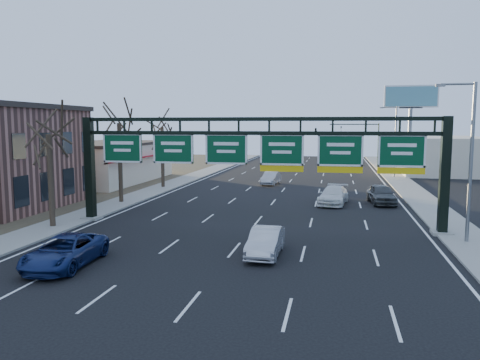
% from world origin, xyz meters
% --- Properties ---
extents(ground, '(160.00, 160.00, 0.00)m').
position_xyz_m(ground, '(0.00, 0.00, 0.00)').
color(ground, black).
rests_on(ground, ground).
extents(sidewalk_left, '(3.00, 120.00, 0.12)m').
position_xyz_m(sidewalk_left, '(-12.80, 20.00, 0.06)').
color(sidewalk_left, gray).
rests_on(sidewalk_left, ground).
extents(sidewalk_right, '(3.00, 120.00, 0.12)m').
position_xyz_m(sidewalk_right, '(12.80, 20.00, 0.06)').
color(sidewalk_right, gray).
rests_on(sidewalk_right, ground).
extents(dirt_strip_left, '(21.00, 120.00, 0.06)m').
position_xyz_m(dirt_strip_left, '(-25.00, 20.00, 0.03)').
color(dirt_strip_left, '#473D2B').
rests_on(dirt_strip_left, ground).
extents(lane_markings, '(21.60, 120.00, 0.01)m').
position_xyz_m(lane_markings, '(0.00, 20.00, 0.01)').
color(lane_markings, white).
rests_on(lane_markings, ground).
extents(sign_gantry, '(24.60, 1.20, 7.20)m').
position_xyz_m(sign_gantry, '(0.16, 8.00, 4.63)').
color(sign_gantry, black).
rests_on(sign_gantry, ground).
extents(cream_strip, '(10.90, 18.40, 4.70)m').
position_xyz_m(cream_strip, '(-21.48, 29.00, 2.36)').
color(cream_strip, beige).
rests_on(cream_strip, ground).
extents(building_right_distant, '(12.00, 20.00, 5.00)m').
position_xyz_m(building_right_distant, '(20.00, 50.00, 2.50)').
color(building_right_distant, beige).
rests_on(building_right_distant, ground).
extents(tree_gantry, '(3.60, 3.60, 8.48)m').
position_xyz_m(tree_gantry, '(-12.80, 5.00, 7.11)').
color(tree_gantry, '#332A1C').
rests_on(tree_gantry, sidewalk_left).
extents(tree_mid, '(3.60, 3.60, 9.24)m').
position_xyz_m(tree_mid, '(-12.80, 15.00, 7.85)').
color(tree_mid, '#332A1C').
rests_on(tree_mid, sidewalk_left).
extents(tree_far, '(3.60, 3.60, 8.86)m').
position_xyz_m(tree_far, '(-12.80, 25.00, 7.48)').
color(tree_far, '#332A1C').
rests_on(tree_far, sidewalk_left).
extents(streetlight_near, '(2.15, 0.22, 9.00)m').
position_xyz_m(streetlight_near, '(12.47, 6.00, 5.08)').
color(streetlight_near, slate).
rests_on(streetlight_near, sidewalk_right).
extents(streetlight_far, '(2.15, 0.22, 9.00)m').
position_xyz_m(streetlight_far, '(12.47, 40.00, 5.08)').
color(streetlight_far, slate).
rests_on(streetlight_far, sidewalk_right).
extents(billboard_right, '(7.00, 0.50, 12.00)m').
position_xyz_m(billboard_right, '(15.00, 44.98, 9.06)').
color(billboard_right, slate).
rests_on(billboard_right, ground).
extents(traffic_signal_mast, '(10.16, 0.54, 7.00)m').
position_xyz_m(traffic_signal_mast, '(5.69, 55.00, 5.50)').
color(traffic_signal_mast, black).
rests_on(traffic_signal_mast, ground).
extents(car_blue_suv, '(2.66, 5.32, 1.45)m').
position_xyz_m(car_blue_suv, '(-7.24, -2.45, 0.72)').
color(car_blue_suv, navy).
rests_on(car_blue_suv, ground).
extents(car_silver_sedan, '(1.55, 4.30, 1.41)m').
position_xyz_m(car_silver_sedan, '(1.79, 1.31, 0.71)').
color(car_silver_sedan, '#B3B2B8').
rests_on(car_silver_sedan, ground).
extents(car_white_wagon, '(2.85, 5.43, 1.50)m').
position_xyz_m(car_white_wagon, '(5.13, 18.00, 0.75)').
color(car_white_wagon, white).
rests_on(car_white_wagon, ground).
extents(car_grey_far, '(2.47, 5.03, 1.65)m').
position_xyz_m(car_grey_far, '(9.13, 19.04, 0.82)').
color(car_grey_far, '#3F4244').
rests_on(car_grey_far, ground).
extents(car_silver_distant, '(1.94, 4.44, 1.42)m').
position_xyz_m(car_silver_distant, '(-1.87, 30.09, 0.71)').
color(car_silver_distant, '#A7A7AB').
rests_on(car_silver_distant, ground).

